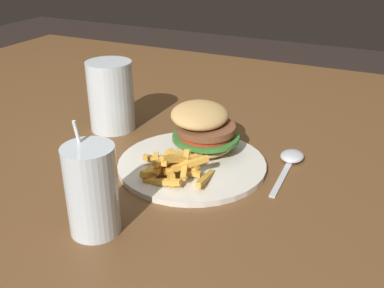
{
  "coord_description": "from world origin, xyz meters",
  "views": [
    {
      "loc": [
        -0.72,
        -0.58,
        1.09
      ],
      "look_at": [
        -0.09,
        -0.27,
        0.75
      ],
      "focal_mm": 42.0,
      "sensor_mm": 36.0,
      "label": 1
    }
  ],
  "objects_px": {
    "beer_glass": "(111,97)",
    "spoon": "(291,158)",
    "juice_glass": "(92,194)",
    "meal_plate_near": "(197,145)"
  },
  "relations": [
    {
      "from": "beer_glass",
      "to": "spoon",
      "type": "relative_size",
      "value": 0.85
    },
    {
      "from": "beer_glass",
      "to": "spoon",
      "type": "distance_m",
      "value": 0.38
    },
    {
      "from": "juice_glass",
      "to": "spoon",
      "type": "distance_m",
      "value": 0.38
    },
    {
      "from": "meal_plate_near",
      "to": "beer_glass",
      "type": "xyz_separation_m",
      "value": [
        0.06,
        0.22,
        0.04
      ]
    },
    {
      "from": "meal_plate_near",
      "to": "beer_glass",
      "type": "distance_m",
      "value": 0.23
    },
    {
      "from": "beer_glass",
      "to": "juice_glass",
      "type": "xyz_separation_m",
      "value": [
        -0.31,
        -0.18,
        -0.01
      ]
    },
    {
      "from": "beer_glass",
      "to": "meal_plate_near",
      "type": "bearing_deg",
      "value": -104.21
    },
    {
      "from": "spoon",
      "to": "beer_glass",
      "type": "bearing_deg",
      "value": 90.35
    },
    {
      "from": "meal_plate_near",
      "to": "juice_glass",
      "type": "distance_m",
      "value": 0.25
    },
    {
      "from": "juice_glass",
      "to": "spoon",
      "type": "height_order",
      "value": "juice_glass"
    }
  ]
}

